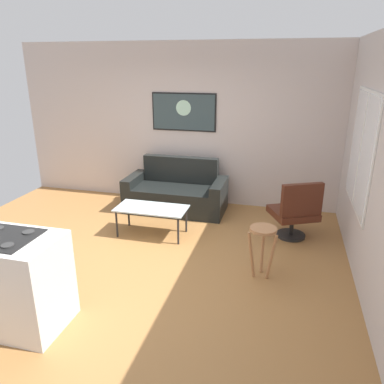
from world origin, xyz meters
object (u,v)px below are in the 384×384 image
object	(u,v)px
armchair	(296,211)
bar_stool	(263,239)
couch	(176,194)
wall_painting	(184,112)
coffee_table	(152,210)

from	to	relation	value
armchair	bar_stool	world-z (taller)	armchair
armchair	bar_stool	size ratio (longest dim) A/B	1.40
couch	wall_painting	bearing A→B (deg)	89.32
couch	wall_painting	xyz separation A→B (m)	(0.01, 0.48, 1.34)
coffee_table	wall_painting	world-z (taller)	wall_painting
armchair	bar_stool	bearing A→B (deg)	-108.45
coffee_table	armchair	bearing A→B (deg)	10.49
coffee_table	armchair	world-z (taller)	armchair
couch	armchair	distance (m)	2.12
wall_painting	coffee_table	bearing A→B (deg)	-92.28
armchair	coffee_table	bearing A→B (deg)	-169.51
coffee_table	armchair	xyz separation A→B (m)	(2.05, 0.38, 0.04)
couch	armchair	bearing A→B (deg)	-19.12
wall_painting	couch	bearing A→B (deg)	-90.68
couch	armchair	world-z (taller)	armchair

